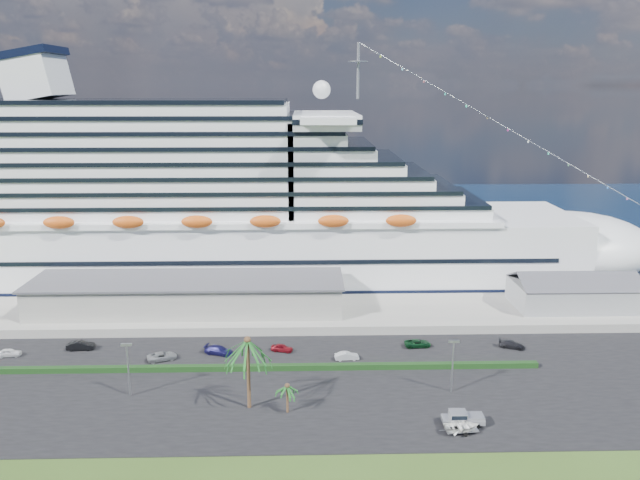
{
  "coord_description": "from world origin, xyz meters",
  "views": [
    {
      "loc": [
        -1.93,
        -77.03,
        44.86
      ],
      "look_at": [
        0.78,
        30.0,
        18.3
      ],
      "focal_mm": 35.0,
      "sensor_mm": 36.0,
      "label": 1
    }
  ],
  "objects_px": {
    "cruise_ship": "(219,212)",
    "boat_trailer": "(462,426)",
    "parked_car_3": "(219,350)",
    "pickup_truck": "(462,418)"
  },
  "relations": [
    {
      "from": "cruise_ship",
      "to": "boat_trailer",
      "type": "height_order",
      "value": "cruise_ship"
    },
    {
      "from": "cruise_ship",
      "to": "parked_car_3",
      "type": "relative_size",
      "value": 38.15
    },
    {
      "from": "parked_car_3",
      "to": "boat_trailer",
      "type": "bearing_deg",
      "value": -106.87
    },
    {
      "from": "cruise_ship",
      "to": "parked_car_3",
      "type": "distance_m",
      "value": 44.83
    },
    {
      "from": "parked_car_3",
      "to": "boat_trailer",
      "type": "distance_m",
      "value": 43.93
    },
    {
      "from": "cruise_ship",
      "to": "boat_trailer",
      "type": "relative_size",
      "value": 34.55
    },
    {
      "from": "cruise_ship",
      "to": "parked_car_3",
      "type": "xyz_separation_m",
      "value": [
        4.77,
        -41.66,
        -15.85
      ]
    },
    {
      "from": "pickup_truck",
      "to": "parked_car_3",
      "type": "bearing_deg",
      "value": 146.44
    },
    {
      "from": "pickup_truck",
      "to": "boat_trailer",
      "type": "xyz_separation_m",
      "value": [
        -0.56,
        -2.05,
        -0.07
      ]
    },
    {
      "from": "parked_car_3",
      "to": "boat_trailer",
      "type": "relative_size",
      "value": 0.91
    }
  ]
}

